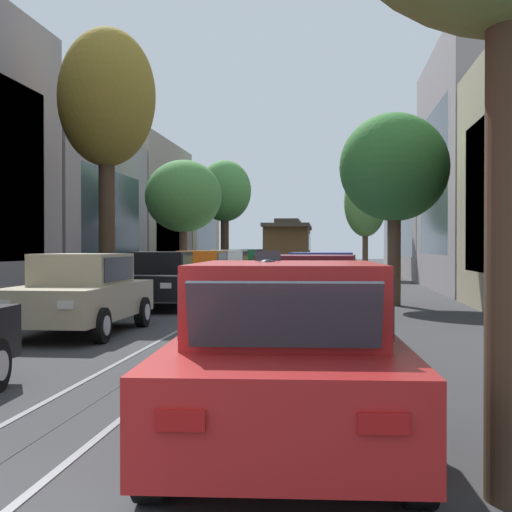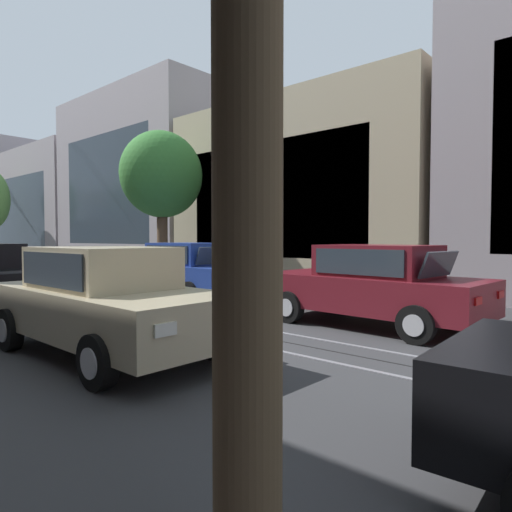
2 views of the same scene
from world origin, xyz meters
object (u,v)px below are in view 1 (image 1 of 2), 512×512
Objects in this scene: street_tree_kerb_left_mid at (183,197)px; street_tree_kerb_right_second at (394,168)px; parked_car_orange_fourth_left at (202,272)px; motorcycle_with_rider at (267,341)px; parked_car_blue_mid_right at (322,284)px; street_tree_kerb_left_second at (107,101)px; parked_car_navy_far_left at (254,262)px; cable_car_trolley at (289,248)px; parked_car_beige_second_left at (81,293)px; parked_car_maroon_second_right at (309,303)px; parked_car_green_sixth_left at (244,264)px; parked_car_black_mid_left at (161,280)px; parked_car_white_fifth_left at (229,267)px; street_tree_kerb_right_mid at (365,203)px; street_tree_kerb_left_fourth at (225,192)px; parked_car_red_near_right at (287,355)px.

street_tree_kerb_right_second is (8.33, -9.51, 0.10)m from street_tree_kerb_left_mid.
motorcycle_with_rider reaches higher than parked_car_orange_fourth_left.
street_tree_kerb_left_second is (-6.32, 2.80, 5.16)m from parked_car_blue_mid_right.
cable_car_trolley reaches higher than parked_car_navy_far_left.
street_tree_kerb_left_second reaches higher than parked_car_beige_second_left.
parked_car_maroon_second_right is at bearing -102.70° from street_tree_kerb_right_second.
parked_car_green_sixth_left is 0.54× the size of street_tree_kerb_left_second.
motorcycle_with_rider is at bearing -91.54° from parked_car_blue_mid_right.
parked_car_navy_far_left is at bearing 90.41° from parked_car_black_mid_left.
parked_car_white_fifth_left is at bearing -103.53° from cable_car_trolley.
parked_car_beige_second_left and parked_car_white_fifth_left have the same top height.
parked_car_green_sixth_left is at bearing -130.32° from cable_car_trolley.
street_tree_kerb_right_mid is (6.49, 6.32, 3.31)m from parked_car_white_fifth_left.
street_tree_kerb_left_mid is at bearing 89.83° from street_tree_kerb_left_second.
street_tree_kerb_left_fourth reaches higher than cable_car_trolley.
parked_car_maroon_second_right is 0.63× the size of street_tree_kerb_left_fourth.
street_tree_kerb_left_mid is at bearing -101.51° from parked_car_green_sixth_left.
street_tree_kerb_left_second is 8.64m from street_tree_kerb_right_second.
motorcycle_with_rider is at bearing -76.34° from street_tree_kerb_left_mid.
parked_car_maroon_second_right is (4.49, -27.33, 0.00)m from parked_car_green_sixth_left.
parked_car_black_mid_left is 25.36m from parked_car_navy_far_left.
parked_car_beige_second_left is at bearing -90.18° from parked_car_green_sixth_left.
parked_car_navy_far_left is at bearing 90.69° from parked_car_orange_fourth_left.
street_tree_kerb_right_second is 15.61m from motorcycle_with_rider.
street_tree_kerb_left_mid is 0.60× the size of cable_car_trolley.
parked_car_white_fifth_left is 0.54× the size of street_tree_kerb_left_second.
parked_car_maroon_second_right and parked_car_blue_mid_right have the same top height.
parked_car_maroon_second_right is at bearing -78.87° from street_tree_kerb_left_fourth.
cable_car_trolley is (-2.23, 35.74, 0.86)m from parked_car_red_near_right.
parked_car_green_sixth_left is 8.94m from street_tree_kerb_left_mid.
motorcycle_with_rider is (4.25, -13.42, 0.08)m from parked_car_black_mid_left.
parked_car_white_fifth_left and parked_car_maroon_second_right have the same top height.
parked_car_beige_second_left is 0.77× the size of street_tree_kerb_right_second.
parked_car_orange_fourth_left is 8.54m from street_tree_kerb_right_second.
parked_car_red_near_right is (4.42, -26.66, 0.00)m from parked_car_white_fifth_left.
street_tree_kerb_right_second reaches higher than cable_car_trolley.
parked_car_navy_far_left is 24.83m from street_tree_kerb_right_second.
cable_car_trolley is at bearing 49.68° from parked_car_green_sixth_left.
cable_car_trolley is at bearing 93.57° from parked_car_red_near_right.
parked_car_white_fifth_left is 11.88m from street_tree_kerb_left_fourth.
street_tree_kerb_right_mid is at bearing 84.77° from parked_car_blue_mid_right.
parked_car_black_mid_left is at bearing 119.21° from parked_car_maroon_second_right.
cable_car_trolley is (2.18, 9.07, 0.86)m from parked_car_white_fifth_left.
motorcycle_with_rider reaches higher than parked_car_maroon_second_right.
street_tree_kerb_left_fourth reaches higher than parked_car_beige_second_left.
street_tree_kerb_right_second reaches higher than parked_car_maroon_second_right.
parked_car_red_near_right is (4.62, -39.01, 0.00)m from parked_car_navy_far_left.
street_tree_kerb_left_second is at bearing -89.81° from street_tree_kerb_left_fourth.
parked_car_beige_second_left is 0.99× the size of parked_car_red_near_right.
street_tree_kerb_right_mid is (6.66, 25.32, 3.31)m from parked_car_beige_second_left.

